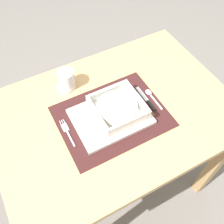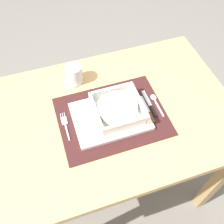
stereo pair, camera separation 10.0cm
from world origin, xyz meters
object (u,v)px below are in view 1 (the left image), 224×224
object	(u,v)px
porridge_bowl	(118,108)
bread_knife	(146,106)
fork	(67,131)
dining_table	(114,127)
drinking_glass	(67,80)
butter_knife	(147,100)
spoon	(150,94)
condiment_saucer	(65,87)

from	to	relation	value
porridge_bowl	bread_knife	size ratio (longest dim) A/B	1.34
fork	bread_knife	distance (m)	0.33
dining_table	drinking_glass	world-z (taller)	drinking_glass
butter_knife	bread_knife	size ratio (longest dim) A/B	1.02
dining_table	fork	distance (m)	0.24
butter_knife	porridge_bowl	bearing A→B (deg)	-176.98
butter_knife	bread_knife	world-z (taller)	same
drinking_glass	dining_table	bearing A→B (deg)	-62.09
spoon	bread_knife	distance (m)	0.06
spoon	butter_knife	xyz separation A→B (m)	(-0.03, -0.02, -0.00)
bread_knife	condiment_saucer	bearing A→B (deg)	131.83
dining_table	bread_knife	xyz separation A→B (m)	(0.12, -0.04, 0.12)
bread_knife	condiment_saucer	distance (m)	0.35
fork	butter_knife	world-z (taller)	butter_knife
butter_knife	bread_knife	xyz separation A→B (m)	(-0.02, -0.02, 0.00)
drinking_glass	condiment_saucer	xyz separation A→B (m)	(-0.02, -0.01, -0.03)
porridge_bowl	condiment_saucer	xyz separation A→B (m)	(-0.13, 0.23, -0.03)
bread_knife	drinking_glass	xyz separation A→B (m)	(-0.24, 0.25, 0.03)
fork	dining_table	bearing A→B (deg)	-5.01
dining_table	butter_knife	bearing A→B (deg)	-6.36
butter_knife	condiment_saucer	xyz separation A→B (m)	(-0.27, 0.22, 0.00)
dining_table	drinking_glass	distance (m)	0.28
dining_table	spoon	bearing A→B (deg)	0.46
bread_knife	condiment_saucer	xyz separation A→B (m)	(-0.25, 0.25, 0.00)
dining_table	spoon	size ratio (longest dim) A/B	8.33
condiment_saucer	butter_knife	bearing A→B (deg)	-39.46
fork	butter_knife	bearing A→B (deg)	-7.39
porridge_bowl	condiment_saucer	distance (m)	0.26
porridge_bowl	fork	world-z (taller)	porridge_bowl
dining_table	bread_knife	distance (m)	0.18
dining_table	bread_knife	world-z (taller)	bread_knife
dining_table	fork	bearing A→B (deg)	179.41
condiment_saucer	porridge_bowl	bearing A→B (deg)	-59.96
porridge_bowl	fork	size ratio (longest dim) A/B	1.40
butter_knife	drinking_glass	distance (m)	0.34
butter_knife	bread_knife	bearing A→B (deg)	-127.51
dining_table	fork	xyz separation A→B (m)	(-0.20, 0.00, 0.12)
porridge_bowl	butter_knife	world-z (taller)	porridge_bowl
porridge_bowl	dining_table	bearing A→B (deg)	99.07
porridge_bowl	fork	distance (m)	0.21
butter_knife	fork	bearing A→B (deg)	178.45
butter_knife	drinking_glass	xyz separation A→B (m)	(-0.26, 0.23, 0.03)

